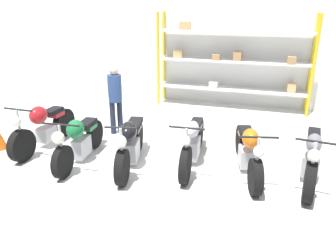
{
  "coord_description": "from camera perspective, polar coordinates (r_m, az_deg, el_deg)",
  "views": [
    {
      "loc": [
        1.78,
        -5.36,
        2.97
      ],
      "look_at": [
        0.0,
        0.4,
        0.7
      ],
      "focal_mm": 35.0,
      "sensor_mm": 36.0,
      "label": 1
    }
  ],
  "objects": [
    {
      "name": "motorcycle_orange",
      "position": [
        6.21,
        13.78,
        -4.18
      ],
      "size": [
        0.81,
        2.13,
        1.01
      ],
      "rotation": [
        0.0,
        0.0,
        -1.33
      ],
      "color": "black",
      "rests_on": "ground_plane"
    },
    {
      "name": "motorcycle_silver",
      "position": [
        6.34,
        4.35,
        -2.9
      ],
      "size": [
        0.61,
        2.2,
        1.03
      ],
      "rotation": [
        0.0,
        0.0,
        -1.51
      ],
      "color": "black",
      "rests_on": "ground_plane"
    },
    {
      "name": "shelving_rack",
      "position": [
        9.84,
        11.03,
        11.0
      ],
      "size": [
        4.42,
        0.63,
        2.73
      ],
      "color": "gold",
      "rests_on": "ground_plane"
    },
    {
      "name": "motorcycle_red",
      "position": [
        7.53,
        -20.86,
        -0.19
      ],
      "size": [
        0.63,
        2.08,
        1.08
      ],
      "rotation": [
        0.0,
        0.0,
        -1.58
      ],
      "color": "black",
      "rests_on": "ground_plane"
    },
    {
      "name": "motorcycle_grey",
      "position": [
        6.26,
        23.69,
        -5.08
      ],
      "size": [
        0.6,
        2.13,
        1.03
      ],
      "rotation": [
        0.0,
        0.0,
        -1.68
      ],
      "color": "black",
      "rests_on": "ground_plane"
    },
    {
      "name": "ground_plane",
      "position": [
        6.38,
        -1.07,
        -7.11
      ],
      "size": [
        30.0,
        30.0,
        0.0
      ],
      "primitive_type": "plane",
      "color": "silver"
    },
    {
      "name": "back_wall",
      "position": [
        10.25,
        7.26,
        13.92
      ],
      "size": [
        30.0,
        0.08,
        3.6
      ],
      "color": "silver",
      "rests_on": "ground_plane"
    },
    {
      "name": "motorcycle_green",
      "position": [
        6.65,
        -15.23,
        -2.36
      ],
      "size": [
        0.74,
        1.98,
        1.02
      ],
      "rotation": [
        0.0,
        0.0,
        -1.49
      ],
      "color": "black",
      "rests_on": "ground_plane"
    },
    {
      "name": "person_browsing",
      "position": [
        7.8,
        -9.2,
        5.45
      ],
      "size": [
        0.45,
        0.45,
        1.64
      ],
      "rotation": [
        0.0,
        0.0,
        2.34
      ],
      "color": "#1E2338",
      "rests_on": "ground_plane"
    },
    {
      "name": "motorcycle_black",
      "position": [
        6.29,
        -6.61,
        -2.99
      ],
      "size": [
        0.69,
        2.04,
        1.05
      ],
      "rotation": [
        0.0,
        0.0,
        -1.37
      ],
      "color": "black",
      "rests_on": "ground_plane"
    }
  ]
}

